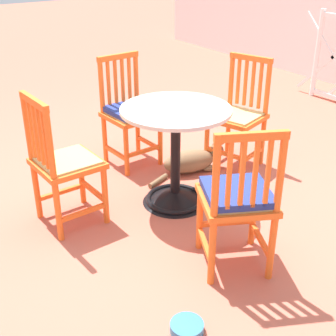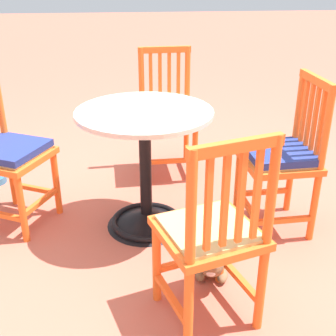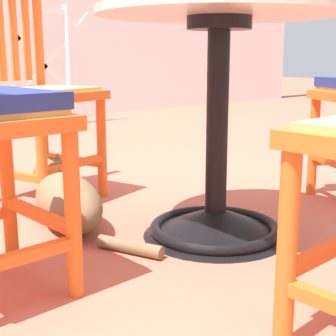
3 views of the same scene
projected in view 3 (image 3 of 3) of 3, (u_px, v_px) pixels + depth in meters
name	position (u px, v px, depth m)	size (l,w,h in m)	color
ground_plane	(208.00, 240.00, 1.64)	(24.00, 24.00, 0.00)	#BC604C
cafe_table	(217.00, 152.00, 1.62)	(0.76, 0.76, 0.73)	black
orange_chair_tucked_in	(35.00, 95.00, 2.03)	(0.50, 0.50, 0.91)	orange
tabby_cat	(65.00, 199.00, 1.76)	(0.30, 0.75, 0.23)	brown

